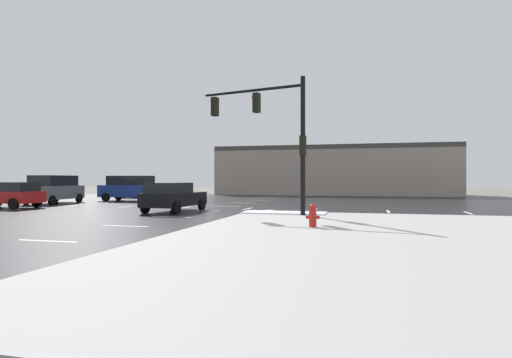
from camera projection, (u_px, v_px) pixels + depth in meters
ground_plane at (216, 209)px, 25.74m from camera, size 120.00×120.00×0.00m
road_asphalt at (216, 208)px, 25.74m from camera, size 44.00×44.00×0.02m
sidewalk_corner at (491, 245)px, 11.11m from camera, size 18.00×18.00×0.14m
snow_strip_curbside at (284, 213)px, 20.61m from camera, size 4.00×1.60×0.06m
lane_markings at (227, 210)px, 24.11m from camera, size 36.15×36.15×0.01m
traffic_signal_mast at (274, 125)px, 20.24m from camera, size 5.36×1.44×6.39m
fire_hydrant at (313, 215)px, 14.81m from camera, size 0.48×0.26×0.79m
strip_building_background at (334, 171)px, 48.43m from camera, size 25.96×8.00×5.44m
sedan_silver at (141, 189)px, 40.43m from camera, size 4.59×2.14×1.58m
sedan_red at (7, 194)px, 26.01m from camera, size 4.54×2.03×1.58m
suv_grey at (54, 189)px, 30.75m from camera, size 2.55×4.97×2.03m
sedan_black at (173, 196)px, 23.00m from camera, size 2.19×4.60×1.58m
suv_blue at (131, 188)px, 34.29m from camera, size 4.92×2.37×2.03m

